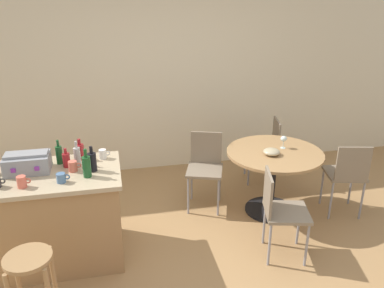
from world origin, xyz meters
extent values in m
plane|color=#A37A4C|center=(0.00, 0.00, 0.00)|extent=(8.80, 8.80, 0.00)
cube|color=beige|center=(0.00, 2.38, 1.35)|extent=(8.00, 0.10, 2.70)
cube|color=#A37A4C|center=(-1.34, 0.47, 0.43)|extent=(1.17, 0.72, 0.86)
cube|color=tan|center=(-1.34, 0.47, 0.88)|extent=(1.23, 0.78, 0.04)
cylinder|color=#A37A4C|center=(-1.30, -0.26, 0.32)|extent=(0.04, 0.04, 0.63)
cylinder|color=#A37A4C|center=(-1.55, -0.26, 0.32)|extent=(0.04, 0.04, 0.63)
cylinder|color=#A37A4C|center=(-1.42, -0.39, 0.65)|extent=(0.34, 0.34, 0.03)
cylinder|color=black|center=(0.96, 0.84, 0.01)|extent=(0.58, 0.58, 0.02)
cylinder|color=black|center=(0.96, 0.84, 0.36)|extent=(0.07, 0.07, 0.72)
cylinder|color=#A37A4C|center=(0.96, 0.84, 0.73)|extent=(1.06, 1.06, 0.03)
cube|color=#7F705B|center=(1.13, 1.63, 0.45)|extent=(0.47, 0.47, 0.03)
cube|color=#7F705B|center=(1.31, 1.59, 0.65)|extent=(0.10, 0.36, 0.40)
cylinder|color=gray|center=(1.26, 1.43, 0.22)|extent=(0.02, 0.02, 0.43)
cylinder|color=gray|center=(1.33, 1.76, 0.22)|extent=(0.02, 0.02, 0.43)
cylinder|color=gray|center=(0.99, 1.83, 0.22)|extent=(0.02, 0.02, 0.43)
cylinder|color=gray|center=(0.93, 1.50, 0.22)|extent=(0.02, 0.02, 0.43)
cube|color=#7F705B|center=(0.23, 1.09, 0.48)|extent=(0.51, 0.51, 0.03)
cube|color=#7F705B|center=(0.29, 1.27, 0.68)|extent=(0.35, 0.14, 0.40)
cylinder|color=gray|center=(0.45, 1.20, 0.23)|extent=(0.02, 0.02, 0.46)
cylinder|color=gray|center=(0.12, 1.30, 0.23)|extent=(0.02, 0.02, 0.46)
cylinder|color=gray|center=(0.02, 0.98, 0.23)|extent=(0.02, 0.02, 0.46)
cylinder|color=gray|center=(0.34, 0.87, 0.23)|extent=(0.02, 0.02, 0.46)
cube|color=#7F705B|center=(0.77, 0.06, 0.47)|extent=(0.48, 0.48, 0.03)
cube|color=#7F705B|center=(0.59, 0.11, 0.67)|extent=(0.11, 0.36, 0.40)
cylinder|color=gray|center=(0.65, 0.27, 0.23)|extent=(0.02, 0.02, 0.45)
cylinder|color=gray|center=(0.56, -0.06, 0.23)|extent=(0.02, 0.02, 0.45)
cylinder|color=gray|center=(0.89, -0.14, 0.23)|extent=(0.02, 0.02, 0.45)
cylinder|color=gray|center=(0.98, 0.19, 0.23)|extent=(0.02, 0.02, 0.45)
cube|color=#7F705B|center=(1.74, 0.67, 0.48)|extent=(0.48, 0.48, 0.03)
cube|color=#7F705B|center=(1.70, 0.48, 0.68)|extent=(0.36, 0.10, 0.40)
cylinder|color=gray|center=(1.54, 0.54, 0.23)|extent=(0.02, 0.02, 0.47)
cylinder|color=gray|center=(1.87, 0.46, 0.23)|extent=(0.02, 0.02, 0.47)
cylinder|color=gray|center=(1.94, 0.79, 0.23)|extent=(0.02, 0.02, 0.47)
cylinder|color=gray|center=(1.61, 0.87, 0.23)|extent=(0.02, 0.02, 0.47)
cube|color=gray|center=(-1.52, 0.54, 0.98)|extent=(0.38, 0.25, 0.16)
cube|color=gray|center=(-1.52, 0.54, 1.07)|extent=(0.36, 0.15, 0.02)
cube|color=purple|center=(-1.62, 0.41, 0.98)|extent=(0.04, 0.01, 0.04)
cube|color=purple|center=(-1.43, 0.41, 0.98)|extent=(0.04, 0.01, 0.04)
cylinder|color=#B7B2AD|center=(-1.10, 0.59, 0.98)|extent=(0.06, 0.06, 0.17)
cylinder|color=#B7B2AD|center=(-1.10, 0.59, 1.10)|extent=(0.02, 0.02, 0.07)
cylinder|color=black|center=(-0.96, 0.44, 0.98)|extent=(0.08, 0.08, 0.17)
cylinder|color=black|center=(-0.96, 0.44, 1.10)|extent=(0.03, 0.03, 0.07)
cylinder|color=maroon|center=(-1.20, 0.57, 0.96)|extent=(0.07, 0.07, 0.13)
cylinder|color=maroon|center=(-1.20, 0.57, 1.05)|extent=(0.03, 0.03, 0.05)
cylinder|color=#194C23|center=(-1.27, 0.66, 0.98)|extent=(0.06, 0.06, 0.17)
cylinder|color=#194C23|center=(-1.27, 0.66, 1.10)|extent=(0.02, 0.02, 0.07)
cylinder|color=maroon|center=(-1.08, 0.72, 0.97)|extent=(0.08, 0.08, 0.15)
cylinder|color=maroon|center=(-1.08, 0.72, 1.08)|extent=(0.03, 0.03, 0.06)
cylinder|color=#194C23|center=(-1.01, 0.33, 0.99)|extent=(0.07, 0.07, 0.18)
cylinder|color=#194C23|center=(-1.01, 0.33, 1.12)|extent=(0.03, 0.03, 0.07)
cylinder|color=#DB6651|center=(-1.52, 0.24, 0.95)|extent=(0.07, 0.07, 0.10)
torus|color=#DB6651|center=(-1.48, 0.24, 0.95)|extent=(0.05, 0.01, 0.05)
torus|color=#383838|center=(-1.68, 0.28, 0.95)|extent=(0.05, 0.01, 0.05)
cylinder|color=#4C7099|center=(-1.22, 0.26, 0.94)|extent=(0.08, 0.08, 0.08)
torus|color=#4C7099|center=(-1.17, 0.26, 0.94)|extent=(0.05, 0.01, 0.05)
cylinder|color=white|center=(-0.88, 0.69, 0.95)|extent=(0.07, 0.07, 0.09)
torus|color=white|center=(-0.83, 0.69, 0.95)|extent=(0.05, 0.01, 0.05)
cylinder|color=#DB6651|center=(-1.14, 0.47, 0.95)|extent=(0.08, 0.08, 0.10)
torus|color=#DB6651|center=(-1.09, 0.47, 0.95)|extent=(0.05, 0.01, 0.05)
cylinder|color=silver|center=(1.09, 0.92, 0.75)|extent=(0.06, 0.06, 0.00)
cylinder|color=silver|center=(1.09, 0.92, 0.79)|extent=(0.01, 0.01, 0.08)
ellipsoid|color=silver|center=(1.09, 0.92, 0.86)|extent=(0.07, 0.07, 0.06)
ellipsoid|color=tan|center=(0.89, 0.77, 0.78)|extent=(0.18, 0.18, 0.07)
camera|label=1|loc=(-0.77, -2.86, 2.43)|focal=36.84mm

